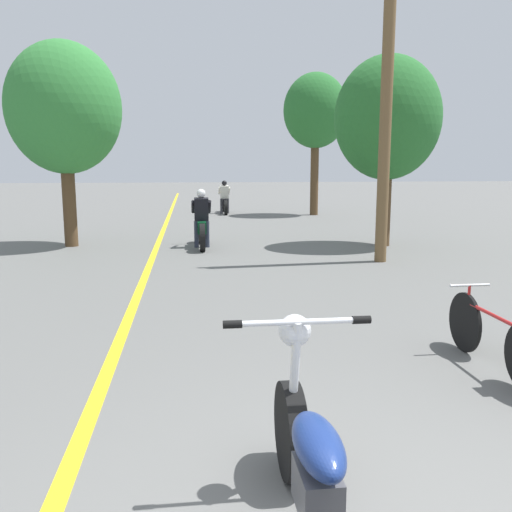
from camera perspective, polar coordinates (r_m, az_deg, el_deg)
name	(u,v)px	position (r m, az deg, el deg)	size (l,w,h in m)	color
lane_stripe_center	(159,241)	(14.63, -10.16, 1.61)	(0.14, 48.00, 0.01)	yellow
utility_pole	(387,79)	(11.57, 13.64, 17.67)	(1.10, 0.24, 7.17)	brown
roadside_tree_right_near	(388,119)	(13.82, 13.69, 13.84)	(2.58, 2.32, 4.60)	#513A23
roadside_tree_right_far	(316,112)	(21.99, 6.29, 14.86)	(2.52, 2.27, 5.53)	#513A23
roadside_tree_left	(64,109)	(14.14, -19.56, 14.37)	(2.71, 2.44, 4.89)	#513A23
motorcycle_foreground	(315,473)	(3.03, 6.23, -21.76)	(0.88, 2.08, 1.12)	black
motorcycle_rider_lead	(202,225)	(13.30, -5.75, 3.22)	(0.50, 2.04, 1.42)	black
motorcycle_rider_far	(225,201)	(22.57, -3.33, 5.80)	(0.50, 2.13, 1.35)	black
bicycle_parked	(493,336)	(5.83, 23.71, -7.68)	(0.44, 1.74, 0.76)	black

